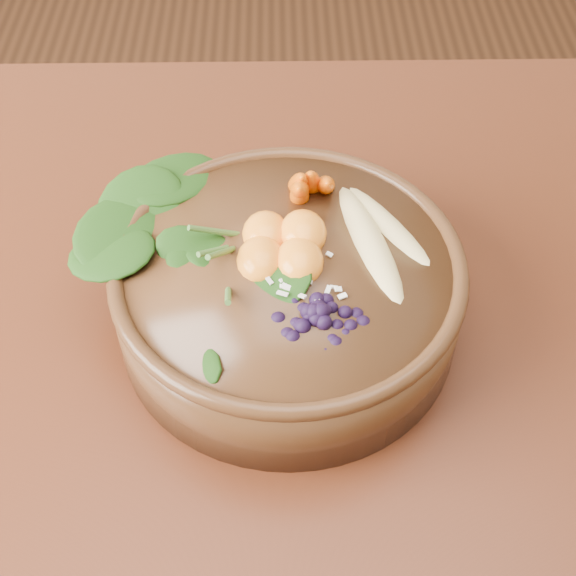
# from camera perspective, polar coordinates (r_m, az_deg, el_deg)

# --- Properties ---
(dining_table) EXTENTS (1.60, 0.90, 0.75)m
(dining_table) POSITION_cam_1_polar(r_m,az_deg,el_deg) (0.86, 11.38, -6.62)
(dining_table) COLOR #331C0C
(dining_table) RESTS_ON ground
(stoneware_bowl) EXTENTS (0.41, 0.41, 0.09)m
(stoneware_bowl) POSITION_cam_1_polar(r_m,az_deg,el_deg) (0.74, 0.00, -0.51)
(stoneware_bowl) COLOR #4D2F19
(stoneware_bowl) RESTS_ON dining_table
(kale_heap) EXTENTS (0.26, 0.25, 0.05)m
(kale_heap) POSITION_cam_1_polar(r_m,az_deg,el_deg) (0.72, -5.58, 5.50)
(kale_heap) COLOR #1D4212
(kale_heap) RESTS_ON stoneware_bowl
(carrot_cluster) EXTENTS (0.08, 0.08, 0.09)m
(carrot_cluster) POSITION_cam_1_polar(r_m,az_deg,el_deg) (0.75, 1.64, 9.65)
(carrot_cluster) COLOR #EA6402
(carrot_cluster) RESTS_ON stoneware_bowl
(banana_halves) EXTENTS (0.11, 0.18, 0.03)m
(banana_halves) POSITION_cam_1_polar(r_m,az_deg,el_deg) (0.73, 6.59, 4.73)
(banana_halves) COLOR #E0CC84
(banana_halves) RESTS_ON stoneware_bowl
(mandarin_cluster) EXTENTS (0.12, 0.13, 0.03)m
(mandarin_cluster) POSITION_cam_1_polar(r_m,az_deg,el_deg) (0.71, -0.43, 3.82)
(mandarin_cluster) COLOR orange
(mandarin_cluster) RESTS_ON stoneware_bowl
(blueberry_pile) EXTENTS (0.18, 0.15, 0.04)m
(blueberry_pile) POSITION_cam_1_polar(r_m,az_deg,el_deg) (0.65, 2.40, -0.84)
(blueberry_pile) COLOR black
(blueberry_pile) RESTS_ON stoneware_bowl
(coconut_flakes) EXTENTS (0.12, 0.11, 0.01)m
(coconut_flakes) POSITION_cam_1_polar(r_m,az_deg,el_deg) (0.69, 0.84, 0.78)
(coconut_flakes) COLOR white
(coconut_flakes) RESTS_ON stoneware_bowl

